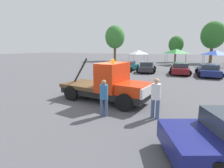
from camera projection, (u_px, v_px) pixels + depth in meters
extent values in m
plane|color=#545459|center=(104.00, 100.00, 10.50)|extent=(160.00, 160.00, 0.00)
cube|color=black|center=(104.00, 92.00, 10.40)|extent=(5.51, 2.56, 0.35)
cube|color=red|center=(134.00, 88.00, 9.33)|extent=(1.71, 1.96, 0.55)
cube|color=silver|center=(148.00, 91.00, 8.93)|extent=(0.37, 1.88, 0.50)
cube|color=red|center=(113.00, 77.00, 9.90)|extent=(1.43, 2.22, 1.58)
cube|color=brown|center=(87.00, 85.00, 11.02)|extent=(2.90, 2.42, 0.22)
cylinder|color=black|center=(81.00, 70.00, 11.08)|extent=(1.19, 0.27, 1.63)
cylinder|color=orange|center=(113.00, 61.00, 9.72)|extent=(0.18, 0.18, 0.20)
cylinder|color=black|center=(140.00, 94.00, 10.31)|extent=(0.88, 0.26, 0.88)
cylinder|color=black|center=(124.00, 103.00, 8.65)|extent=(0.88, 0.26, 0.88)
cylinder|color=black|center=(92.00, 87.00, 12.12)|extent=(0.88, 0.26, 0.88)
cylinder|color=black|center=(71.00, 93.00, 10.47)|extent=(0.88, 0.26, 0.88)
cylinder|color=black|center=(182.00, 133.00, 5.75)|extent=(0.68, 0.22, 0.68)
cylinder|color=#475B84|center=(158.00, 109.00, 7.74)|extent=(0.16, 0.16, 0.88)
cylinder|color=#475B84|center=(153.00, 108.00, 7.85)|extent=(0.16, 0.16, 0.88)
cylinder|color=white|center=(156.00, 92.00, 7.63)|extent=(0.40, 0.40, 0.70)
sphere|color=tan|center=(157.00, 81.00, 7.54)|extent=(0.24, 0.24, 0.24)
cylinder|color=#475B84|center=(102.00, 107.00, 8.05)|extent=(0.15, 0.15, 0.83)
cylinder|color=#475B84|center=(106.00, 107.00, 8.03)|extent=(0.15, 0.15, 0.83)
cylinder|color=teal|center=(104.00, 92.00, 7.89)|extent=(0.38, 0.38, 0.65)
sphere|color=#A87A56|center=(104.00, 82.00, 7.80)|extent=(0.22, 0.22, 0.22)
cube|color=#196670|center=(128.00, 67.00, 24.04)|extent=(2.09, 4.40, 0.60)
cube|color=#333D47|center=(127.00, 63.00, 23.74)|extent=(1.76, 1.88, 0.50)
cylinder|color=black|center=(126.00, 67.00, 25.76)|extent=(0.68, 0.22, 0.68)
cylinder|color=black|center=(138.00, 67.00, 24.98)|extent=(0.68, 0.22, 0.68)
cylinder|color=black|center=(117.00, 69.00, 23.18)|extent=(0.68, 0.22, 0.68)
cylinder|color=black|center=(130.00, 70.00, 22.39)|extent=(0.68, 0.22, 0.68)
cube|color=#2D2D33|center=(147.00, 68.00, 22.71)|extent=(2.41, 4.64, 0.60)
cube|color=#333D47|center=(147.00, 64.00, 22.39)|extent=(1.81, 2.07, 0.50)
cylinder|color=black|center=(141.00, 68.00, 24.39)|extent=(0.68, 0.22, 0.68)
cylinder|color=black|center=(154.00, 68.00, 23.96)|extent=(0.68, 0.22, 0.68)
cylinder|color=black|center=(139.00, 71.00, 21.54)|extent=(0.68, 0.22, 0.68)
cylinder|color=black|center=(153.00, 71.00, 21.12)|extent=(0.68, 0.22, 0.68)
cube|color=maroon|center=(180.00, 69.00, 21.09)|extent=(2.19, 4.97, 0.60)
cube|color=#333D47|center=(180.00, 65.00, 20.76)|extent=(1.77, 2.15, 0.50)
cylinder|color=black|center=(173.00, 69.00, 22.95)|extent=(0.68, 0.22, 0.68)
cylinder|color=black|center=(187.00, 70.00, 22.36)|extent=(0.68, 0.22, 0.68)
cylinder|color=black|center=(172.00, 72.00, 19.91)|extent=(0.68, 0.22, 0.68)
cylinder|color=black|center=(189.00, 73.00, 19.32)|extent=(0.68, 0.22, 0.68)
cube|color=navy|center=(208.00, 71.00, 19.35)|extent=(2.11, 4.79, 0.60)
cube|color=#333D47|center=(209.00, 67.00, 19.03)|extent=(1.78, 2.04, 0.50)
cylinder|color=black|center=(198.00, 71.00, 21.19)|extent=(0.68, 0.22, 0.68)
cylinder|color=black|center=(215.00, 72.00, 20.52)|extent=(0.68, 0.22, 0.68)
cylinder|color=black|center=(200.00, 75.00, 18.27)|extent=(0.68, 0.22, 0.68)
cylinder|color=black|center=(220.00, 76.00, 17.60)|extent=(0.68, 0.22, 0.68)
cylinder|color=#9E9EA3|center=(129.00, 60.00, 32.38)|extent=(0.07, 0.07, 1.92)
cylinder|color=#9E9EA3|center=(144.00, 60.00, 31.26)|extent=(0.07, 0.07, 1.92)
cylinder|color=#9E9EA3|center=(133.00, 59.00, 34.93)|extent=(0.07, 0.07, 1.92)
cylinder|color=#9E9EA3|center=(148.00, 59.00, 33.80)|extent=(0.07, 0.07, 1.92)
pyramid|color=white|center=(139.00, 52.00, 32.82)|extent=(2.84, 2.84, 0.74)
cylinder|color=#9E9EA3|center=(165.00, 59.00, 31.08)|extent=(0.07, 0.07, 2.10)
cylinder|color=#9E9EA3|center=(185.00, 60.00, 29.74)|extent=(0.07, 0.07, 2.10)
cylinder|color=#9E9EA3|center=(167.00, 58.00, 34.09)|extent=(0.07, 0.07, 2.10)
cylinder|color=#9E9EA3|center=(186.00, 59.00, 32.75)|extent=(0.07, 0.07, 2.10)
pyramid|color=#287F38|center=(176.00, 51.00, 31.62)|extent=(3.37, 3.37, 0.82)
cylinder|color=#9E9EA3|center=(204.00, 61.00, 27.71)|extent=(0.07, 0.07, 1.96)
cylinder|color=#9E9EA3|center=(203.00, 60.00, 30.62)|extent=(0.07, 0.07, 1.96)
cylinder|color=#9E9EA3|center=(224.00, 61.00, 29.33)|extent=(0.07, 0.07, 1.96)
pyramid|color=#2D4CB7|center=(215.00, 52.00, 28.24)|extent=(3.26, 3.26, 0.76)
cylinder|color=brown|center=(175.00, 57.00, 38.62)|extent=(0.39, 0.39, 1.97)
ellipsoid|color=#2D6B28|center=(176.00, 44.00, 38.05)|extent=(3.16, 3.16, 3.66)
cylinder|color=brown|center=(115.00, 55.00, 42.39)|extent=(0.58, 0.58, 2.90)
ellipsoid|color=#387A33|center=(115.00, 37.00, 41.54)|extent=(4.64, 4.64, 5.39)
cylinder|color=brown|center=(211.00, 56.00, 35.97)|extent=(0.58, 0.58, 2.91)
ellipsoid|color=#2D6B28|center=(213.00, 35.00, 35.12)|extent=(4.65, 4.65, 5.40)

